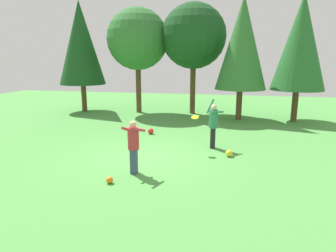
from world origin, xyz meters
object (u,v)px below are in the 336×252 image
Objects in this scene: person_catcher at (133,143)px; ball_red at (151,131)px; tree_left at (138,39)px; tree_center at (194,36)px; ball_yellow at (229,153)px; frisbee at (195,117)px; tree_far_left at (81,43)px; tree_far_right at (301,43)px; tree_right at (242,44)px; ball_orange at (110,180)px; person_thrower at (213,122)px.

person_catcher is 5.00m from ball_red.
tree_left is 0.97× the size of tree_center.
ball_red is (-3.61, 2.65, 0.01)m from ball_yellow.
ball_red is (-2.33, 2.33, -1.19)m from frisbee.
ball_red is at bearing -40.75° from tree_far_left.
tree_far_right is at bearing 32.74° from ball_red.
ball_red is at bearing 135.01° from frisbee.
person_catcher reaches higher than ball_red.
person_catcher is 2.99m from frisbee.
tree_far_right is at bearing -11.78° from tree_center.
frisbee is 1.78m from ball_yellow.
ball_red is 7.32m from tree_right.
tree_center is (7.19, 0.65, 0.37)m from tree_far_left.
tree_far_left is at bearing 140.88° from ball_yellow.
tree_center is at bearing 105.91° from ball_yellow.
frisbee is 0.04× the size of tree_far_right.
frisbee is 11.62m from tree_far_left.
tree_right is (-3.04, -0.11, -0.02)m from tree_far_right.
tree_center is at bearing 154.89° from tree_right.
ball_yellow is 4.48m from ball_red.
tree_far_left is (-10.06, 0.70, 0.15)m from tree_right.
tree_far_right is at bearing 2.12° from tree_right.
tree_far_right is (6.76, 10.32, 4.18)m from ball_orange.
ball_red reaches higher than ball_yellow.
tree_far_left is at bearing 138.00° from frisbee.
frisbee is 1.48× the size of ball_orange.
ball_orange is at bearing -120.06° from frisbee.
frisbee is 8.92m from tree_center.
frisbee is 9.71m from tree_left.
frisbee is 0.04× the size of tree_far_left.
tree_left is at bearing 125.84° from ball_yellow.
tree_right is at bearing -9.52° from tree_left.
tree_left reaches higher than ball_red.
person_catcher is at bearing -73.46° from tree_left.
tree_left is at bearing -175.46° from tree_center.
person_thrower is 0.28× the size of tree_center.
ball_yellow is 4.49m from ball_orange.
tree_far_right reaches higher than ball_yellow.
tree_far_right reaches higher than tree_right.
tree_right reaches higher than frisbee.
ball_orange is (-2.61, -4.07, -0.94)m from person_thrower.
person_thrower is at bearing 123.42° from ball_yellow.
frisbee is at bearing 59.94° from ball_orange.
tree_center is (1.20, 5.81, 4.64)m from ball_red.
ball_orange is at bearing -94.17° from tree_center.
tree_far_left is at bearing 139.25° from ball_red.
ball_yellow is 9.95m from tree_center.
tree_far_right is 6.06m from tree_center.
tree_left is 3.72m from tree_far_left.
tree_right reaches higher than ball_orange.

